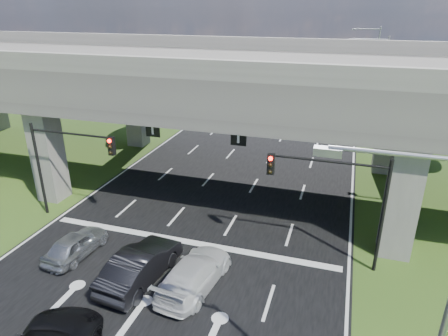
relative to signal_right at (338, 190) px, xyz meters
The scene contains 18 objects.
ground 9.71m from the signal_right, 153.26° to the right, with size 160.00×160.00×0.00m, color #304E19.
road 10.74m from the signal_right, 142.25° to the left, with size 18.00×120.00×0.03m, color black.
overpass 11.84m from the signal_right, 134.16° to the left, with size 80.00×15.00×10.00m.
warehouse 45.97m from the signal_right, 137.44° to the left, with size 20.00×10.00×4.00m, color #9E9E99.
signal_right is the anchor object (origin of this frame).
signal_left 15.65m from the signal_right, behind, with size 5.76×0.54×6.00m.
streetlight_near 10.33m from the signal_right, 77.12° to the right, with size 3.38×0.25×10.00m.
streetlight_far 20.25m from the signal_right, 83.53° to the left, with size 3.38×0.25×10.00m.
streetlight_beyond 36.17m from the signal_right, 86.39° to the left, with size 3.38×0.25×10.00m.
tree_left_near 31.01m from the signal_right, 134.63° to the left, with size 4.50×4.50×7.80m.
tree_left_mid 38.96m from the signal_right, 129.50° to the left, with size 3.91×3.90×6.76m.
tree_left_far 43.37m from the signal_right, 118.63° to the left, with size 4.80×4.80×8.32m.
tree_right_near 24.62m from the signal_right, 77.76° to the left, with size 4.20×4.20×7.28m.
tree_right_mid 33.10m from the signal_right, 75.62° to the left, with size 3.91×3.90×6.76m.
tree_right_far 40.29m from the signal_right, 83.99° to the left, with size 4.50×4.50×7.80m.
car_silver 13.85m from the signal_right, 165.20° to the right, with size 1.59×3.95×1.35m, color silver.
car_dark 10.19m from the signal_right, 154.01° to the right, with size 1.80×5.17×1.70m, color black.
car_white 7.94m from the signal_right, 147.17° to the right, with size 2.07×5.10×1.48m, color silver.
Camera 1 is at (7.80, -14.30, 12.52)m, focal length 32.00 mm.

